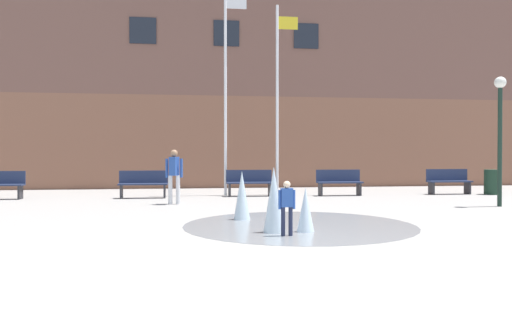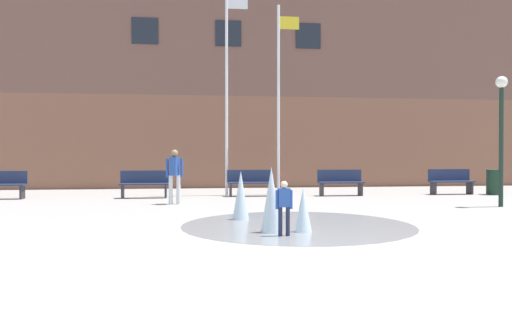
% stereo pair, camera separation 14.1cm
% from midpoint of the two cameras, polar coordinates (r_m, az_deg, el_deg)
% --- Properties ---
extents(ground_plane, '(100.00, 100.00, 0.00)m').
position_cam_midpoint_polar(ground_plane, '(5.99, 9.10, -13.52)').
color(ground_plane, gray).
extents(library_building, '(36.00, 6.05, 8.81)m').
position_cam_midpoint_polar(library_building, '(24.62, -3.54, 7.56)').
color(library_building, brown).
rests_on(library_building, ground).
extents(splash_fountain, '(4.76, 4.76, 1.23)m').
position_cam_midpoint_polar(splash_fountain, '(10.08, 2.62, -5.43)').
color(splash_fountain, gray).
rests_on(splash_fountain, ground).
extents(park_bench_far_left, '(1.60, 0.44, 0.91)m').
position_cam_midpoint_polar(park_bench_far_left, '(18.15, -26.99, -2.49)').
color(park_bench_far_left, '#28282D').
rests_on(park_bench_far_left, ground).
extents(park_bench_left_of_flagpoles, '(1.60, 0.44, 0.91)m').
position_cam_midpoint_polar(park_bench_left_of_flagpoles, '(17.00, -12.39, -2.64)').
color(park_bench_left_of_flagpoles, '#28282D').
rests_on(park_bench_left_of_flagpoles, ground).
extents(park_bench_under_left_flagpole, '(1.60, 0.44, 0.91)m').
position_cam_midpoint_polar(park_bench_under_left_flagpole, '(17.30, -0.39, -2.57)').
color(park_bench_under_left_flagpole, '#28282D').
rests_on(park_bench_under_left_flagpole, ground).
extents(park_bench_near_trashcan, '(1.60, 0.44, 0.91)m').
position_cam_midpoint_polar(park_bench_near_trashcan, '(17.78, 9.85, -2.49)').
color(park_bench_near_trashcan, '#28282D').
rests_on(park_bench_near_trashcan, ground).
extents(park_bench_far_right, '(1.60, 0.44, 0.91)m').
position_cam_midpoint_polar(park_bench_far_right, '(19.45, 21.55, -2.25)').
color(park_bench_far_right, '#28282D').
rests_on(park_bench_far_right, ground).
extents(child_in_fountain, '(0.31, 0.13, 0.99)m').
position_cam_midpoint_polar(child_in_fountain, '(8.94, 3.68, -5.01)').
color(child_in_fountain, '#1E233D').
rests_on(child_in_fountain, ground).
extents(teen_by_trashcan, '(0.50, 0.39, 1.59)m').
position_cam_midpoint_polar(teen_by_trashcan, '(14.70, -9.02, -1.38)').
color(teen_by_trashcan, silver).
rests_on(teen_by_trashcan, ground).
extents(flagpole_left, '(0.80, 0.10, 7.44)m').
position_cam_midpoint_polar(flagpole_left, '(17.81, -3.05, 8.76)').
color(flagpole_left, silver).
rests_on(flagpole_left, ground).
extents(flagpole_right, '(0.80, 0.10, 6.78)m').
position_cam_midpoint_polar(flagpole_right, '(18.00, 2.91, 7.60)').
color(flagpole_right, silver).
rests_on(flagpole_right, ground).
extents(lamp_post_right_lane, '(0.32, 0.32, 3.62)m').
position_cam_midpoint_polar(lamp_post_right_lane, '(15.46, 26.47, 4.04)').
color(lamp_post_right_lane, '#192D23').
rests_on(lamp_post_right_lane, ground).
extents(trash_can, '(0.56, 0.56, 0.90)m').
position_cam_midpoint_polar(trash_can, '(19.92, 25.80, -2.29)').
color(trash_can, '#193323').
rests_on(trash_can, ground).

